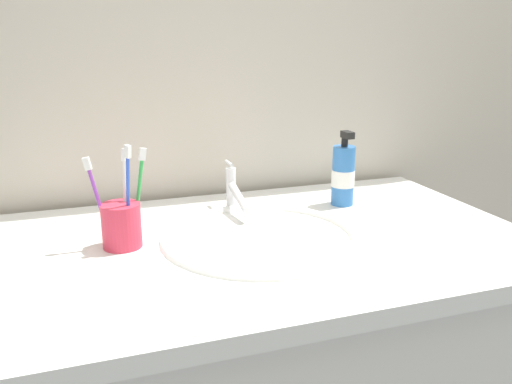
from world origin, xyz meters
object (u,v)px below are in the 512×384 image
Objects in this scene: toothbrush_green at (139,189)px; toothbrush_blue at (128,190)px; faucet at (234,191)px; toothbrush_white at (125,189)px; toothbrush_cup at (122,226)px; toothbrush_purple at (97,196)px; soap_dispenser at (343,175)px.

toothbrush_blue is at bearing -128.23° from toothbrush_green.
toothbrush_white is (-0.26, -0.13, 0.06)m from faucet.
faucet is at bearing 29.30° from toothbrush_green.
toothbrush_purple is (-0.04, 0.01, 0.06)m from toothbrush_cup.
toothbrush_blue is 1.08× the size of toothbrush_white.
toothbrush_green reaches higher than faucet.
toothbrush_cup is at bearing -151.91° from faucet.
soap_dispenser is (0.52, 0.12, -0.04)m from toothbrush_blue.
faucet is at bearing 28.09° from toothbrush_cup.
faucet is 0.27m from soap_dispenser.
toothbrush_purple is 0.95× the size of toothbrush_green.
faucet is 0.94× the size of toothbrush_purple.
toothbrush_blue is at bearing -20.51° from toothbrush_purple.
toothbrush_white is at bearing 169.31° from toothbrush_green.
toothbrush_cup is at bearing -123.04° from toothbrush_white.
toothbrush_white is 0.53m from soap_dispenser.
toothbrush_white is at bearing 14.89° from toothbrush_purple.
faucet is 0.89× the size of toothbrush_green.
toothbrush_green reaches higher than toothbrush_cup.
toothbrush_white reaches higher than faucet.
toothbrush_blue is (-0.26, -0.16, 0.07)m from faucet.
toothbrush_purple is at bearing -165.11° from toothbrush_white.
toothbrush_blue is at bearing -147.92° from faucet.
toothbrush_white is (-0.00, 0.04, -0.01)m from toothbrush_blue.
toothbrush_white is (-0.03, 0.01, -0.00)m from toothbrush_green.
toothbrush_green is at bearing -169.48° from soap_dispenser.
toothbrush_cup is at bearing -159.55° from toothbrush_green.
faucet is at bearing 171.88° from soap_dispenser.
toothbrush_blue reaches higher than toothbrush_purple.
faucet is 1.89× the size of toothbrush_cup.
toothbrush_purple reaches higher than toothbrush_cup.
toothbrush_blue reaches higher than toothbrush_cup.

